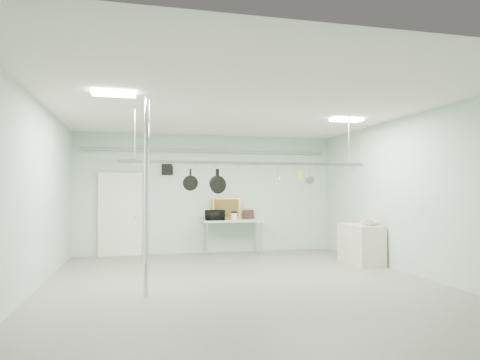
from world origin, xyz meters
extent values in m
plane|color=gray|center=(0.00, 0.00, 0.00)|extent=(8.00, 8.00, 0.00)
cube|color=silver|center=(0.00, 0.00, 3.19)|extent=(7.00, 8.00, 0.02)
cube|color=#ADD0C7|center=(0.00, 3.99, 1.60)|extent=(7.00, 0.02, 3.20)
cube|color=#ADD0C7|center=(3.49, 0.00, 1.60)|extent=(0.02, 8.00, 3.20)
cube|color=silver|center=(-2.30, 3.94, 1.05)|extent=(1.10, 0.10, 2.20)
cube|color=black|center=(-1.10, 3.97, 2.25)|extent=(0.30, 0.04, 0.30)
cylinder|color=gray|center=(0.00, 3.90, 2.75)|extent=(6.60, 0.07, 0.07)
cylinder|color=silver|center=(-1.70, -0.60, 1.60)|extent=(0.08, 0.08, 3.20)
cube|color=silver|center=(0.60, 3.60, 0.88)|extent=(1.60, 0.70, 0.05)
cylinder|color=#B7B7BC|center=(-0.12, 3.32, 0.43)|extent=(0.04, 0.04, 0.86)
cylinder|color=#B7B7BC|center=(-0.12, 3.88, 0.43)|extent=(0.04, 0.04, 0.86)
cylinder|color=#B7B7BC|center=(1.32, 3.32, 0.43)|extent=(0.04, 0.04, 0.86)
cylinder|color=#B7B7BC|center=(1.32, 3.88, 0.43)|extent=(0.04, 0.04, 0.86)
cube|color=beige|center=(3.15, 1.40, 0.45)|extent=(0.60, 1.20, 0.90)
cube|color=#B7B7BC|center=(0.20, 0.30, 2.20)|extent=(4.80, 0.06, 0.06)
cylinder|color=#B7B7BC|center=(-1.90, 0.30, 2.70)|extent=(0.02, 0.02, 0.94)
cylinder|color=#B7B7BC|center=(2.30, 0.30, 2.70)|extent=(0.02, 0.02, 0.94)
cube|color=white|center=(-2.20, -0.80, 3.16)|extent=(0.65, 0.30, 0.05)
cube|color=white|center=(2.40, 0.60, 3.16)|extent=(0.65, 0.30, 0.05)
imported|color=black|center=(0.12, 3.56, 1.04)|extent=(0.50, 0.35, 0.27)
cylinder|color=silver|center=(0.62, 3.46, 1.00)|extent=(0.17, 0.17, 0.19)
cube|color=#BC8732|center=(0.50, 3.90, 1.20)|extent=(0.78, 0.16, 0.58)
cube|color=#351C12|center=(1.12, 3.90, 1.03)|extent=(0.30, 0.08, 0.25)
imported|color=silver|center=(3.21, 1.12, 0.95)|extent=(0.42, 0.42, 0.09)
camera|label=1|loc=(-1.79, -7.57, 1.66)|focal=32.00mm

